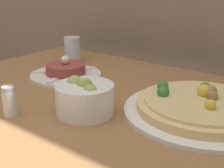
% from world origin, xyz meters
% --- Properties ---
extents(dining_table, '(1.05, 0.74, 0.76)m').
position_xyz_m(dining_table, '(0.00, 0.37, 0.63)').
color(dining_table, olive).
rests_on(dining_table, ground_plane).
extents(pizza_plate, '(0.37, 0.37, 0.06)m').
position_xyz_m(pizza_plate, '(0.27, 0.42, 0.77)').
color(pizza_plate, white).
rests_on(pizza_plate, dining_table).
extents(tartare_plate, '(0.23, 0.23, 0.07)m').
position_xyz_m(tartare_plate, '(-0.19, 0.42, 0.77)').
color(tartare_plate, white).
rests_on(tartare_plate, dining_table).
extents(small_bowl, '(0.14, 0.14, 0.09)m').
position_xyz_m(small_bowl, '(0.05, 0.25, 0.79)').
color(small_bowl, white).
rests_on(small_bowl, dining_table).
extents(drinking_glass, '(0.06, 0.06, 0.09)m').
position_xyz_m(drinking_glass, '(-0.31, 0.58, 0.80)').
color(drinking_glass, silver).
rests_on(drinking_glass, dining_table).
extents(salt_shaker, '(0.03, 0.03, 0.07)m').
position_xyz_m(salt_shaker, '(-0.07, 0.14, 0.79)').
color(salt_shaker, silver).
rests_on(salt_shaker, dining_table).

